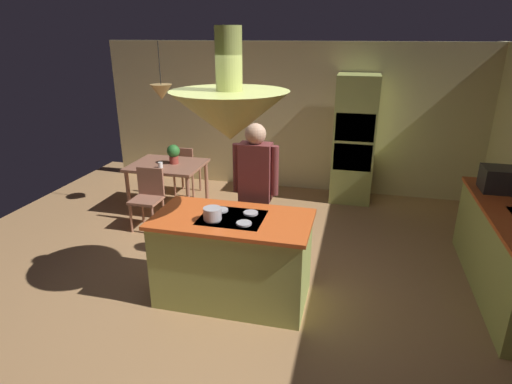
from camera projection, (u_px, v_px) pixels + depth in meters
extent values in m
plane|color=#AD7F51|center=(239.00, 286.00, 4.78)|extent=(8.16, 8.16, 0.00)
cube|color=beige|center=(292.00, 118.00, 7.46)|extent=(6.80, 0.10, 2.55)
cube|color=#A8B259|center=(233.00, 260.00, 4.44)|extent=(1.54, 0.80, 0.90)
cube|color=#E05B23|center=(232.00, 219.00, 4.27)|extent=(1.60, 0.86, 0.04)
cube|color=black|center=(232.00, 218.00, 4.27)|extent=(0.64, 0.52, 0.01)
cylinder|color=#B2B2B7|center=(213.00, 220.00, 4.18)|extent=(0.15, 0.15, 0.02)
cylinder|color=#B2B2B7|center=(244.00, 223.00, 4.11)|extent=(0.15, 0.15, 0.02)
cylinder|color=#B2B2B7|center=(221.00, 210.00, 4.42)|extent=(0.15, 0.15, 0.02)
cylinder|color=#B2B2B7|center=(251.00, 213.00, 4.34)|extent=(0.15, 0.15, 0.02)
cube|color=#A8B259|center=(510.00, 256.00, 4.53)|extent=(0.62, 2.28, 0.90)
cube|color=#A8B259|center=(354.00, 140.00, 6.94)|extent=(0.66, 0.62, 2.07)
cube|color=black|center=(355.00, 127.00, 6.58)|extent=(0.60, 0.04, 0.44)
cube|color=black|center=(352.00, 157.00, 6.75)|extent=(0.60, 0.04, 0.44)
cube|color=#99634C|center=(167.00, 165.00, 6.62)|extent=(1.10, 0.90, 0.04)
cylinder|color=#99634C|center=(128.00, 194.00, 6.51)|extent=(0.06, 0.06, 0.72)
cylinder|color=#99634C|center=(188.00, 199.00, 6.29)|extent=(0.06, 0.06, 0.72)
cylinder|color=#99634C|center=(152.00, 178.00, 7.22)|extent=(0.06, 0.06, 0.72)
cylinder|color=#99634C|center=(207.00, 183.00, 7.00)|extent=(0.06, 0.06, 0.72)
cylinder|color=tan|center=(248.00, 233.00, 5.08)|extent=(0.14, 0.14, 0.87)
cylinder|color=tan|center=(263.00, 234.00, 5.04)|extent=(0.14, 0.14, 0.87)
cube|color=brown|center=(256.00, 172.00, 4.79)|extent=(0.36, 0.22, 0.67)
cylinder|color=brown|center=(237.00, 168.00, 4.83)|extent=(0.09, 0.09, 0.57)
cylinder|color=brown|center=(275.00, 171.00, 4.73)|extent=(0.09, 0.09, 0.57)
sphere|color=tan|center=(256.00, 134.00, 4.64)|extent=(0.23, 0.23, 0.23)
cone|color=#A8B259|center=(230.00, 116.00, 3.90)|extent=(1.10, 1.10, 0.45)
cylinder|color=#A8B259|center=(229.00, 59.00, 3.73)|extent=(0.24, 0.24, 0.55)
cone|color=#E0B266|center=(162.00, 92.00, 6.23)|extent=(0.32, 0.32, 0.22)
cylinder|color=black|center=(159.00, 63.00, 6.08)|extent=(0.01, 0.01, 0.60)
cube|color=#99634C|center=(146.00, 200.00, 6.05)|extent=(0.40, 0.40, 0.04)
cube|color=#99634C|center=(151.00, 182.00, 6.13)|extent=(0.40, 0.04, 0.42)
cylinder|color=#99634C|center=(131.00, 218.00, 6.01)|extent=(0.04, 0.04, 0.43)
cylinder|color=#99634C|center=(153.00, 221.00, 5.93)|extent=(0.04, 0.04, 0.43)
cylinder|color=#99634C|center=(142.00, 209.00, 6.32)|extent=(0.04, 0.04, 0.43)
cylinder|color=#99634C|center=(164.00, 211.00, 6.24)|extent=(0.04, 0.04, 0.43)
cube|color=#99634C|center=(187.00, 169.00, 7.41)|extent=(0.40, 0.40, 0.04)
cube|color=#99634C|center=(182.00, 160.00, 7.17)|extent=(0.40, 0.04, 0.42)
cylinder|color=#99634C|center=(200.00, 179.00, 7.61)|extent=(0.04, 0.04, 0.43)
cylinder|color=#99634C|center=(182.00, 178.00, 7.68)|extent=(0.04, 0.04, 0.43)
cylinder|color=#99634C|center=(193.00, 185.00, 7.30)|extent=(0.04, 0.04, 0.43)
cylinder|color=#99634C|center=(175.00, 184.00, 7.37)|extent=(0.04, 0.04, 0.43)
cylinder|color=#99382D|center=(174.00, 160.00, 6.62)|extent=(0.14, 0.14, 0.12)
sphere|color=#2D722D|center=(173.00, 151.00, 6.57)|extent=(0.20, 0.20, 0.20)
cylinder|color=white|center=(160.00, 165.00, 6.40)|extent=(0.07, 0.07, 0.09)
cube|color=#232326|center=(503.00, 180.00, 4.93)|extent=(0.46, 0.36, 0.28)
cylinder|color=#B2B2B7|center=(212.00, 214.00, 4.15)|extent=(0.18, 0.18, 0.12)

